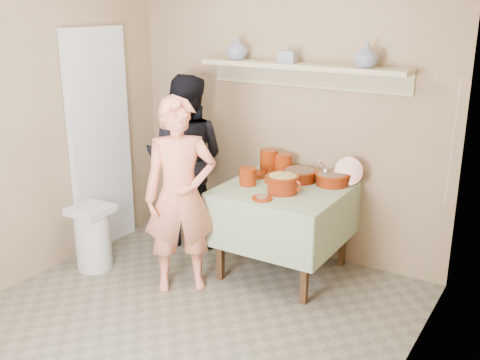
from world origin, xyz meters
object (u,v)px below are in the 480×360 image
Objects in this scene: person_cook at (180,196)px; serving_table at (284,201)px; person_helper at (185,160)px; trash_bin at (93,237)px; cazuela_rice at (283,182)px.

serving_table is (0.57, 0.64, -0.13)m from person_cook.
person_helper is 2.84× the size of trash_bin.
cazuela_rice reaches higher than trash_bin.
cazuela_rice reaches higher than serving_table.
serving_table is at bearing 28.46° from trash_bin.
serving_table reaches higher than trash_bin.
person_cook reaches higher than serving_table.
person_helper is 1.09m from trash_bin.
serving_table is at bearing 109.93° from cazuela_rice.
serving_table is 2.95× the size of cazuela_rice.
person_cook is 0.93m from person_helper.
trash_bin is (-0.85, -0.13, -0.49)m from person_cook.
serving_table is 1.66m from trash_bin.
serving_table is at bearing 153.08° from person_helper.
person_helper is at bearing 167.41° from cazuela_rice.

